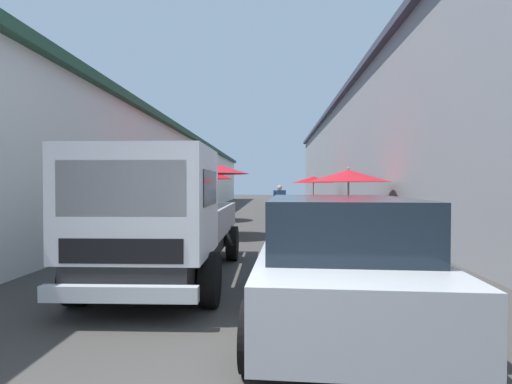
{
  "coord_description": "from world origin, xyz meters",
  "views": [
    {
      "loc": [
        -1.97,
        -0.36,
        1.6
      ],
      "look_at": [
        11.25,
        0.22,
        1.34
      ],
      "focal_mm": 26.68,
      "sensor_mm": 36.0,
      "label": 1
    }
  ],
  "objects_px": {
    "hatchback_car": "(337,258)",
    "delivery_truck": "(159,222)",
    "vendor_by_crates": "(280,201)",
    "plastic_stool": "(176,223)",
    "fruit_stall_far_right": "(210,178)",
    "fruit_stall_near_left": "(349,185)",
    "fruit_stall_near_right": "(206,179)",
    "fruit_stall_far_left": "(314,186)"
  },
  "relations": [
    {
      "from": "fruit_stall_near_left",
      "to": "delivery_truck",
      "type": "relative_size",
      "value": 0.5
    },
    {
      "from": "fruit_stall_near_left",
      "to": "hatchback_car",
      "type": "height_order",
      "value": "fruit_stall_near_left"
    },
    {
      "from": "fruit_stall_near_right",
      "to": "delivery_truck",
      "type": "height_order",
      "value": "fruit_stall_near_right"
    },
    {
      "from": "fruit_stall_far_left",
      "to": "hatchback_car",
      "type": "distance_m",
      "value": 16.16
    },
    {
      "from": "fruit_stall_far_left",
      "to": "fruit_stall_near_left",
      "type": "height_order",
      "value": "fruit_stall_near_left"
    },
    {
      "from": "hatchback_car",
      "to": "fruit_stall_far_right",
      "type": "bearing_deg",
      "value": 20.74
    },
    {
      "from": "fruit_stall_near_right",
      "to": "vendor_by_crates",
      "type": "bearing_deg",
      "value": -95.52
    },
    {
      "from": "fruit_stall_far_left",
      "to": "delivery_truck",
      "type": "height_order",
      "value": "fruit_stall_far_left"
    },
    {
      "from": "fruit_stall_near_right",
      "to": "fruit_stall_near_left",
      "type": "distance_m",
      "value": 7.33
    },
    {
      "from": "fruit_stall_far_right",
      "to": "plastic_stool",
      "type": "relative_size",
      "value": 5.45
    },
    {
      "from": "fruit_stall_near_right",
      "to": "hatchback_car",
      "type": "relative_size",
      "value": 0.6
    },
    {
      "from": "fruit_stall_far_left",
      "to": "vendor_by_crates",
      "type": "height_order",
      "value": "fruit_stall_far_left"
    },
    {
      "from": "hatchback_car",
      "to": "delivery_truck",
      "type": "bearing_deg",
      "value": 65.72
    },
    {
      "from": "vendor_by_crates",
      "to": "plastic_stool",
      "type": "bearing_deg",
      "value": 139.51
    },
    {
      "from": "fruit_stall_near_right",
      "to": "plastic_stool",
      "type": "xyz_separation_m",
      "value": [
        -4.38,
        0.23,
        -1.54
      ]
    },
    {
      "from": "fruit_stall_far_right",
      "to": "fruit_stall_near_right",
      "type": "bearing_deg",
      "value": 11.17
    },
    {
      "from": "fruit_stall_near_right",
      "to": "vendor_by_crates",
      "type": "height_order",
      "value": "fruit_stall_near_right"
    },
    {
      "from": "fruit_stall_near_right",
      "to": "fruit_stall_far_right",
      "type": "height_order",
      "value": "fruit_stall_near_right"
    },
    {
      "from": "fruit_stall_near_left",
      "to": "plastic_stool",
      "type": "bearing_deg",
      "value": 82.58
    },
    {
      "from": "fruit_stall_far_right",
      "to": "plastic_stool",
      "type": "bearing_deg",
      "value": 55.77
    },
    {
      "from": "fruit_stall_near_left",
      "to": "vendor_by_crates",
      "type": "relative_size",
      "value": 1.58
    },
    {
      "from": "fruit_stall_far_left",
      "to": "vendor_by_crates",
      "type": "xyz_separation_m",
      "value": [
        -4.11,
        1.94,
        -0.63
      ]
    },
    {
      "from": "fruit_stall_far_right",
      "to": "hatchback_car",
      "type": "height_order",
      "value": "fruit_stall_far_right"
    },
    {
      "from": "fruit_stall_far_left",
      "to": "plastic_stool",
      "type": "xyz_separation_m",
      "value": [
        -8.17,
        5.41,
        -1.2
      ]
    },
    {
      "from": "fruit_stall_far_right",
      "to": "vendor_by_crates",
      "type": "height_order",
      "value": "fruit_stall_far_right"
    },
    {
      "from": "plastic_stool",
      "to": "fruit_stall_far_left",
      "type": "bearing_deg",
      "value": -33.48
    },
    {
      "from": "plastic_stool",
      "to": "vendor_by_crates",
      "type": "bearing_deg",
      "value": -40.49
    },
    {
      "from": "fruit_stall_near_right",
      "to": "plastic_stool",
      "type": "height_order",
      "value": "fruit_stall_near_right"
    },
    {
      "from": "fruit_stall_near_right",
      "to": "fruit_stall_far_left",
      "type": "xyz_separation_m",
      "value": [
        3.8,
        -5.17,
        -0.34
      ]
    },
    {
      "from": "fruit_stall_near_right",
      "to": "plastic_stool",
      "type": "relative_size",
      "value": 5.54
    },
    {
      "from": "hatchback_car",
      "to": "delivery_truck",
      "type": "xyz_separation_m",
      "value": [
        1.11,
        2.45,
        0.3
      ]
    },
    {
      "from": "hatchback_car",
      "to": "delivery_truck",
      "type": "relative_size",
      "value": 0.81
    },
    {
      "from": "fruit_stall_near_right",
      "to": "delivery_truck",
      "type": "bearing_deg",
      "value": -173.64
    },
    {
      "from": "hatchback_car",
      "to": "delivery_truck",
      "type": "distance_m",
      "value": 2.71
    },
    {
      "from": "fruit_stall_far_right",
      "to": "plastic_stool",
      "type": "distance_m",
      "value": 2.12
    },
    {
      "from": "fruit_stall_far_left",
      "to": "fruit_stall_near_left",
      "type": "bearing_deg",
      "value": -179.37
    },
    {
      "from": "fruit_stall_far_right",
      "to": "delivery_truck",
      "type": "distance_m",
      "value": 5.98
    },
    {
      "from": "fruit_stall_far_right",
      "to": "fruit_stall_near_left",
      "type": "height_order",
      "value": "fruit_stall_far_right"
    },
    {
      "from": "fruit_stall_near_left",
      "to": "fruit_stall_far_left",
      "type": "bearing_deg",
      "value": 0.63
    },
    {
      "from": "fruit_stall_near_left",
      "to": "delivery_truck",
      "type": "height_order",
      "value": "fruit_stall_near_left"
    },
    {
      "from": "fruit_stall_far_right",
      "to": "plastic_stool",
      "type": "xyz_separation_m",
      "value": [
        0.86,
        1.27,
        -1.46
      ]
    },
    {
      "from": "plastic_stool",
      "to": "hatchback_car",
      "type": "bearing_deg",
      "value": -153.54
    }
  ]
}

